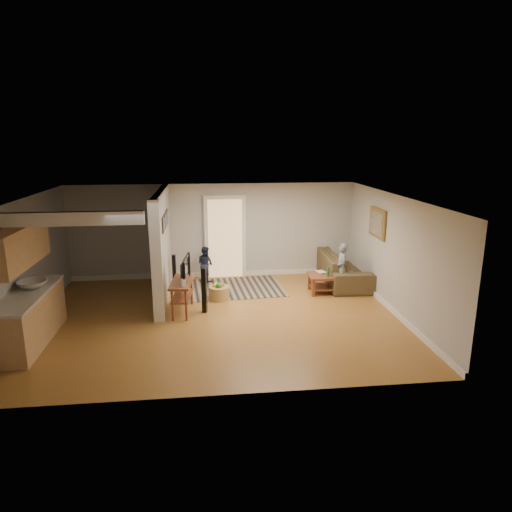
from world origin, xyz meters
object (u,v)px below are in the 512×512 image
Objects in this scene: tv_console at (182,284)px; child at (340,292)px; toddler at (206,281)px; coffee_table at (333,278)px; speaker_left at (204,290)px; toy_basket at (219,292)px; sofa at (341,281)px; speaker_right at (174,273)px.

tv_console is 3.90m from child.
child is 1.32× the size of toddler.
speaker_left reaches higher than coffee_table.
toy_basket is at bearing 83.43° from speaker_left.
speaker_left reaches higher than toy_basket.
speaker_left is at bearing -1.27° from tv_console.
sofa is 2.24× the size of tv_console.
speaker_right is (-4.30, -0.36, 0.46)m from sofa.
toy_basket is (1.06, -0.72, -0.28)m from speaker_right.
sofa is at bearing -141.51° from toddler.
speaker_left is at bearing 133.87° from toddler.
sofa is 2.62× the size of speaker_left.
tv_console is at bearing -165.43° from coffee_table.
speaker_left is at bearing -113.35° from toy_basket.
toy_basket is 1.51m from toddler.
speaker_right reaches higher than child.
tv_console is at bearing -169.88° from speaker_left.
child is (3.28, 0.94, -0.49)m from speaker_left.
speaker_right is (-3.82, 0.52, 0.10)m from coffee_table.
sofa is 2.10× the size of child.
speaker_left is 3.45m from child.
toddler is at bearing 101.67° from toy_basket.
coffee_table is 0.97× the size of child.
toddler is (-3.25, 1.31, 0.00)m from child.
speaker_right is 1.92× the size of toy_basket.
speaker_right reaches higher than toy_basket.
toy_basket is at bearing 47.88° from tv_console.
sofa is 4.34m from speaker_right.
speaker_left is 2.06× the size of toy_basket.
child reaches higher than sofa.
toy_basket is 0.51× the size of toddler.
coffee_table is 1.03× the size of tv_console.
toy_basket is 0.39× the size of child.
tv_console is 2.34m from toddler.
child is (-0.30, -0.92, 0.00)m from sofa.
tv_console is 1.48m from speaker_right.
child is at bearing 3.15° from toy_basket.
tv_console is 1.26× the size of speaker_right.
speaker_left is (0.46, -0.05, -0.15)m from tv_console.
child is at bearing -157.17° from toddler.
speaker_left is 1.08× the size of speaker_right.
speaker_right is (-0.26, 1.45, -0.18)m from tv_console.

